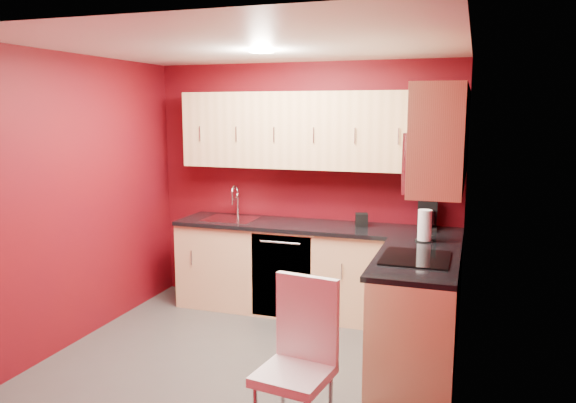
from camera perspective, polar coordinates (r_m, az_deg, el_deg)
The scene contains 21 objects.
floor at distance 4.80m, azimuth -3.83°, elevation -15.69°, with size 3.20×3.20×0.00m, color #454240.
ceiling at distance 4.37m, azimuth -4.19°, elevation 15.52°, with size 3.20×3.20×0.00m, color white.
wall_back at distance 5.81m, azimuth 1.65°, elevation 1.63°, with size 3.20×3.20×0.00m, color #60090E.
wall_front at distance 3.12m, azimuth -14.63°, elevation -5.38°, with size 3.20×3.20×0.00m, color #60090E.
wall_left at distance 5.23m, azimuth -20.41°, elevation 0.20°, with size 3.00×3.00×0.00m, color #60090E.
wall_right at distance 4.09m, azimuth 17.21°, elevation -2.03°, with size 3.00×3.00×0.00m, color #60090E.
base_cabinets_back at distance 5.65m, azimuth 2.68°, elevation -7.07°, with size 2.80×0.60×0.87m, color #ECBB87.
base_cabinets_right at distance 4.57m, azimuth 12.96°, elevation -11.31°, with size 0.60×1.30×0.87m, color #ECBB87.
countertop_back at distance 5.52m, azimuth 2.67°, elevation -2.57°, with size 2.80×0.63×0.04m, color black.
countertop_right at distance 4.42m, azimuth 12.96°, elevation -5.83°, with size 0.63×1.27×0.04m, color black.
upper_cabinets_back at distance 5.54m, azimuth 3.15°, elevation 7.22°, with size 2.80×0.35×0.75m, color #E8BD83.
upper_cabinets_right at distance 4.47m, azimuth 15.49°, elevation 7.21°, with size 0.35×1.55×0.75m.
microwave at distance 4.24m, azimuth 14.76°, elevation 4.07°, with size 0.42×0.76×0.42m.
cooktop at distance 4.38m, azimuth 12.86°, elevation -5.62°, with size 0.50×0.55×0.01m, color black.
sink at distance 5.83m, azimuth -5.81°, elevation -1.43°, with size 0.52×0.42×0.35m.
dishwasher_front at distance 5.45m, azimuth -0.71°, elevation -7.65°, with size 0.60×0.02×0.82m, color black.
downlight at distance 4.65m, azimuth -2.72°, elevation 14.97°, with size 0.20×0.20×0.01m, color white.
coffee_maker at distance 5.42m, azimuth 13.97°, elevation -1.25°, with size 0.18×0.24×0.30m, color black, non-canonical shape.
napkin_holder at distance 5.48m, azimuth 7.48°, elevation -1.86°, with size 0.12×0.12×0.13m, color black, non-canonical shape.
paper_towel at distance 4.94m, azimuth 13.71°, elevation -2.39°, with size 0.16×0.16×0.27m, color white, non-canonical shape.
dining_chair at distance 3.50m, azimuth 0.59°, elevation -16.36°, with size 0.41×0.43×1.02m, color white, non-canonical shape.
Camera 1 is at (1.67, -4.02, 2.02)m, focal length 35.00 mm.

